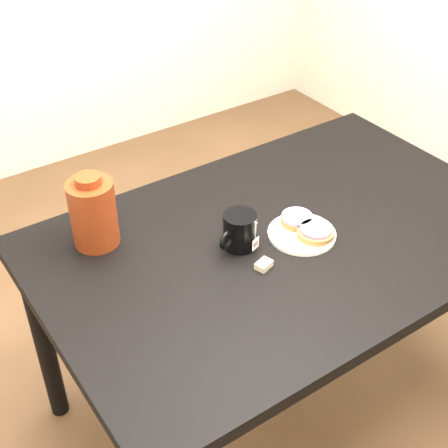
% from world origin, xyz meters
% --- Properties ---
extents(ground_plane, '(4.00, 4.00, 0.00)m').
position_xyz_m(ground_plane, '(0.00, 0.00, 0.00)').
color(ground_plane, brown).
extents(table, '(1.40, 0.90, 0.75)m').
position_xyz_m(table, '(0.00, 0.00, 0.67)').
color(table, black).
rests_on(table, ground_plane).
extents(plate, '(0.19, 0.19, 0.01)m').
position_xyz_m(plate, '(0.04, -0.03, 0.76)').
color(plate, white).
rests_on(plate, table).
extents(bagel_back, '(0.11, 0.11, 0.03)m').
position_xyz_m(bagel_back, '(0.05, 0.01, 0.77)').
color(bagel_back, brown).
rests_on(bagel_back, plate).
extents(bagel_front, '(0.15, 0.15, 0.03)m').
position_xyz_m(bagel_front, '(0.06, -0.07, 0.77)').
color(bagel_front, brown).
rests_on(bagel_front, plate).
extents(mug, '(0.15, 0.12, 0.10)m').
position_xyz_m(mug, '(-0.14, 0.03, 0.80)').
color(mug, black).
rests_on(mug, table).
extents(teabag_pouch, '(0.05, 0.04, 0.02)m').
position_xyz_m(teabag_pouch, '(-0.14, -0.08, 0.76)').
color(teabag_pouch, '#C6B793').
rests_on(teabag_pouch, table).
extents(bagel_package, '(0.13, 0.13, 0.22)m').
position_xyz_m(bagel_package, '(-0.46, 0.27, 0.85)').
color(bagel_package, '#551A0B').
rests_on(bagel_package, table).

